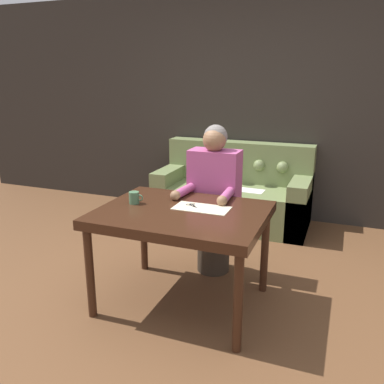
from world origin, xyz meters
TOP-DOWN VIEW (x-y plane):
  - ground_plane at (0.00, 0.00)m, footprint 16.00×16.00m
  - wall_back at (0.00, 2.30)m, footprint 8.00×0.06m
  - dining_table at (0.07, 0.06)m, footprint 1.18×0.92m
  - couch at (-0.06, 1.91)m, footprint 1.72×0.78m
  - person at (0.12, 0.64)m, footprint 0.46×0.57m
  - pattern_paper_main at (0.19, 0.15)m, footprint 0.40×0.21m
  - scissors at (0.12, 0.16)m, footprint 0.19×0.18m
  - mug at (-0.32, 0.07)m, footprint 0.11×0.08m

SIDE VIEW (x-z plane):
  - ground_plane at x=0.00m, z-range 0.00..0.00m
  - couch at x=-0.06m, z-range -0.13..0.78m
  - person at x=0.12m, z-range 0.00..1.28m
  - dining_table at x=0.07m, z-range 0.29..1.03m
  - pattern_paper_main at x=0.19m, z-range 0.74..0.74m
  - scissors at x=0.12m, z-range 0.74..0.74m
  - mug at x=-0.32m, z-range 0.74..0.83m
  - wall_back at x=0.00m, z-range 0.00..2.60m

